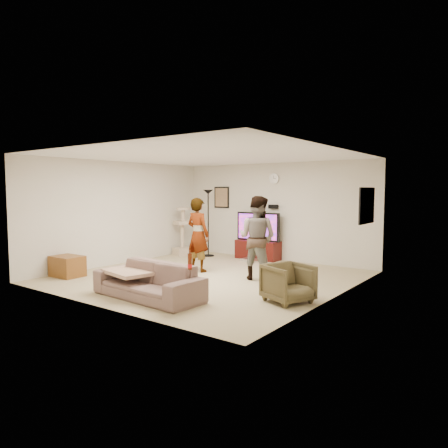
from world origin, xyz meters
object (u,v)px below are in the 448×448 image
Objects in this scene: tv at (258,227)px; beer_bottle at (190,261)px; floor_lamp at (208,223)px; person_left at (198,235)px; tv_stand at (258,250)px; side_table at (67,266)px; armchair at (288,283)px; sofa at (148,281)px; cat_tree at (182,231)px; person_right at (257,238)px.

tv is 4.99× the size of beer_bottle.
floor_lamp is 1.10× the size of person_left.
person_left is at bearing -95.46° from tv_stand.
tv_stand is 0.94× the size of tv.
armchair is at bearing 11.60° from side_table.
sofa is at bearing -82.34° from tv.
side_table is at bearing -89.95° from cat_tree.
side_table is at bearing 123.98° from armchair.
tv_stand is 1.81× the size of side_table.
person_right reaches higher than armchair.
tv_stand is 0.88× the size of cat_tree.
tv_stand is 4.71m from side_table.
person_right reaches higher than person_left.
sofa is (-0.68, -2.34, -0.55)m from person_right.
floor_lamp is at bearing -52.63° from person_left.
tv is 0.74× the size of person_right.
tv is 4.75m from side_table.
beer_bottle is at bearing 92.24° from person_right.
sofa is 2.95× the size of armchair.
tv_stand is 4.69× the size of beer_bottle.
person_left is 0.97× the size of person_right.
cat_tree reaches higher than sofa.
floor_lamp reaches higher than tv_stand.
beer_bottle is 3.62m from side_table.
beer_bottle is 0.36× the size of armchair.
tv_stand is at bearing 109.01° from beer_bottle.
tv_stand is at bearing 17.79° from cat_tree.
armchair is (2.81, -1.10, -0.51)m from person_left.
tv_stand is 0.61m from tv.
side_table is (-2.06, -4.23, -0.64)m from tv.
tv is 2.46m from person_right.
armchair is (4.66, -2.61, -0.36)m from cat_tree.
person_left reaches higher than beer_bottle.
cat_tree reaches higher than beer_bottle.
person_right reaches higher than beer_bottle.
tv is 1.92× the size of side_table.
floor_lamp is at bearing 22.83° from cat_tree.
person_left is (-0.21, -2.18, 0.57)m from tv_stand.
person_left is 2.45m from sofa.
floor_lamp is 4.96m from armchair.
beer_bottle is (1.53, -4.43, -0.14)m from tv.
cat_tree is 5.36m from armchair.
cat_tree reaches higher than side_table.
tv is 1.82× the size of armchair.
cat_tree is at bearing -162.21° from tv_stand.
beer_bottle is (0.25, -2.34, -0.13)m from person_right.
tv is 0.93× the size of cat_tree.
tv is at bearing -62.39° from person_right.
floor_lamp is at bearing -164.88° from tv_stand.
side_table is (-0.69, -3.86, -0.69)m from floor_lamp.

